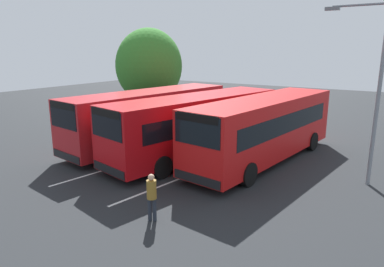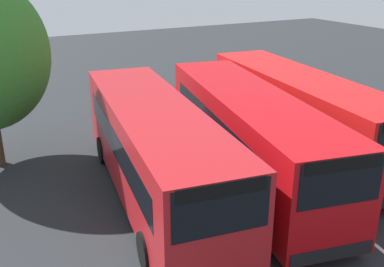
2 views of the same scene
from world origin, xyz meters
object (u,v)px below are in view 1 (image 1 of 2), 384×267
object	(u,v)px
bus_far_left	(150,116)
bus_center_left	(197,124)
street_lamp	(373,83)
pedestrian	(152,194)
bus_center_right	(264,127)
depot_tree	(149,66)

from	to	relation	value
bus_far_left	bus_center_left	xyz separation A→B (m)	(0.30, 3.40, 0.00)
bus_center_left	street_lamp	world-z (taller)	street_lamp
street_lamp	pedestrian	bearing A→B (deg)	54.84
bus_center_right	depot_tree	size ratio (longest dim) A/B	1.56
pedestrian	depot_tree	world-z (taller)	depot_tree
depot_tree	bus_far_left	bearing A→B (deg)	39.29
bus_center_right	street_lamp	world-z (taller)	street_lamp
bus_center_right	street_lamp	size ratio (longest dim) A/B	1.50
bus_far_left	pedestrian	xyz separation A→B (m)	(7.15, 6.00, -0.80)
bus_far_left	bus_center_left	world-z (taller)	same
depot_tree	bus_center_left	bearing A→B (deg)	54.17
street_lamp	bus_center_right	bearing A→B (deg)	-7.08
pedestrian	street_lamp	xyz separation A→B (m)	(-7.41, 5.28, 3.25)
pedestrian	bus_center_left	bearing A→B (deg)	-4.58
bus_center_left	street_lamp	bearing A→B (deg)	105.63
bus_center_left	pedestrian	size ratio (longest dim) A/B	6.77
bus_center_left	pedestrian	distance (m)	7.37
bus_center_right	depot_tree	world-z (taller)	depot_tree
bus_center_left	pedestrian	bearing A→B (deg)	32.39
bus_far_left	bus_center_right	size ratio (longest dim) A/B	1.00
bus_center_left	bus_center_right	world-z (taller)	same
bus_far_left	depot_tree	bearing A→B (deg)	-132.72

